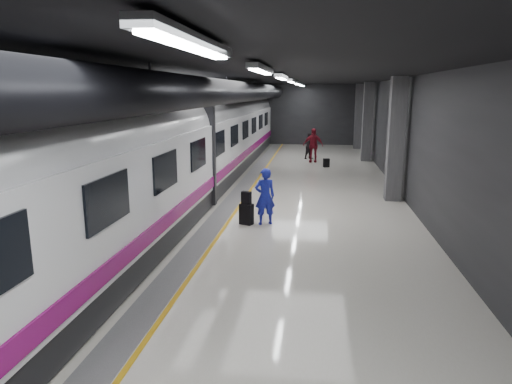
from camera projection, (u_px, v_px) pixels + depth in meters
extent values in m
plane|color=silver|center=(265.00, 209.00, 15.74)|extent=(40.00, 40.00, 0.00)
cube|color=black|center=(266.00, 75.00, 14.77)|extent=(10.00, 40.00, 0.02)
cube|color=#28282B|center=(295.00, 115.00, 34.61)|extent=(10.00, 0.02, 4.50)
cube|color=#28282B|center=(123.00, 142.00, 15.90)|extent=(0.02, 40.00, 4.50)
cube|color=#28282B|center=(420.00, 146.00, 14.60)|extent=(0.02, 40.00, 4.50)
cube|color=slate|center=(227.00, 208.00, 15.91)|extent=(0.65, 39.80, 0.01)
cube|color=gold|center=(238.00, 208.00, 15.86)|extent=(0.10, 39.80, 0.01)
cylinder|color=black|center=(227.00, 92.00, 15.05)|extent=(0.80, 38.00, 0.80)
cube|color=silver|center=(193.00, 42.00, 4.06)|extent=(0.22, 2.60, 0.10)
cube|color=silver|center=(261.00, 69.00, 8.90)|extent=(0.22, 2.60, 0.10)
cube|color=silver|center=(282.00, 77.00, 13.74)|extent=(0.22, 2.60, 0.10)
cube|color=silver|center=(291.00, 81.00, 18.58)|extent=(0.22, 2.60, 0.10)
cube|color=silver|center=(297.00, 83.00, 23.42)|extent=(0.22, 2.60, 0.10)
cube|color=silver|center=(301.00, 84.00, 28.26)|extent=(0.22, 2.60, 0.10)
cube|color=silver|center=(303.00, 85.00, 32.13)|extent=(0.22, 2.60, 0.10)
cube|color=#515154|center=(396.00, 140.00, 16.59)|extent=(0.55, 0.55, 4.50)
cube|color=#515154|center=(367.00, 122.00, 26.27)|extent=(0.55, 0.55, 4.50)
cube|color=#515154|center=(359.00, 116.00, 32.08)|extent=(0.55, 0.55, 4.50)
cube|color=black|center=(174.00, 196.00, 16.09)|extent=(2.80, 38.00, 0.60)
cube|color=white|center=(172.00, 157.00, 15.78)|extent=(2.90, 38.00, 2.20)
cylinder|color=white|center=(171.00, 129.00, 15.58)|extent=(2.80, 38.00, 2.80)
cube|color=#800B61|center=(214.00, 181.00, 15.76)|extent=(0.04, 38.00, 0.35)
cube|color=black|center=(172.00, 150.00, 15.73)|extent=(3.05, 0.25, 3.80)
cube|color=black|center=(108.00, 201.00, 7.76)|extent=(0.05, 1.60, 0.85)
cube|color=black|center=(166.00, 171.00, 10.67)|extent=(0.05, 1.60, 0.85)
cube|color=black|center=(198.00, 154.00, 13.57)|extent=(0.05, 1.60, 0.85)
cube|color=black|center=(220.00, 143.00, 16.47)|extent=(0.05, 1.60, 0.85)
cube|color=black|center=(235.00, 135.00, 19.38)|extent=(0.05, 1.60, 0.85)
cube|color=black|center=(246.00, 130.00, 22.28)|extent=(0.05, 1.60, 0.85)
cube|color=black|center=(254.00, 125.00, 25.18)|extent=(0.05, 1.60, 0.85)
cube|color=black|center=(261.00, 122.00, 28.09)|extent=(0.05, 1.60, 0.85)
cube|color=black|center=(266.00, 119.00, 30.99)|extent=(0.05, 1.60, 0.85)
imported|color=#1C32D3|center=(265.00, 196.00, 13.78)|extent=(0.74, 0.62, 1.73)
cube|color=black|center=(246.00, 214.00, 13.87)|extent=(0.46, 0.37, 0.64)
cube|color=black|center=(246.00, 198.00, 13.75)|extent=(0.32, 0.24, 0.38)
imported|color=black|center=(310.00, 146.00, 27.25)|extent=(0.95, 0.93, 1.54)
imported|color=maroon|center=(313.00, 145.00, 26.08)|extent=(1.15, 0.52, 1.93)
cube|color=black|center=(326.00, 163.00, 24.40)|extent=(0.36, 0.28, 0.47)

